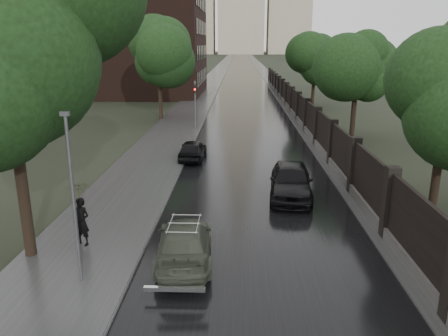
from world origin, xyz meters
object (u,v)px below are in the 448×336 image
tree_right_c (315,61)px  volga_sedan (185,242)px  tree_right_b (357,71)px  traffic_light (195,101)px  hatchback_left (193,150)px  tree_left_near (5,58)px  tree_left_far (159,62)px  tree_right_a (448,93)px  car_right_near (291,181)px  pedestrian_umbrella (79,196)px  lamp_post (73,199)px

tree_right_c → volga_sedan: size_ratio=1.63×
tree_right_b → volga_sedan: size_ratio=1.63×
traffic_light → hatchback_left: 9.28m
traffic_light → volga_sedan: size_ratio=0.93×
traffic_light → hatchback_left: traffic_light is taller
tree_left_near → tree_left_far: (-0.40, 27.00, -1.18)m
tree_right_a → car_right_near: bearing=167.3°
tree_right_b → tree_left_far: bearing=152.7°
car_right_near → hatchback_left: bearing=133.5°
tree_right_a → tree_right_b: size_ratio=1.00×
tree_left_near → hatchback_left: size_ratio=2.53×
hatchback_left → tree_left_near: bearing=74.9°
tree_left_far → tree_right_c: (15.50, 10.00, -0.29)m
tree_left_far → volga_sedan: (5.47, -26.92, -4.62)m
tree_right_c → traffic_light: tree_right_c is taller
tree_left_far → pedestrian_umbrella: bearing=-85.9°
traffic_light → tree_left_near: bearing=-98.5°
lamp_post → volga_sedan: bearing=28.8°
pedestrian_umbrella → tree_left_near: bearing=-134.3°
car_right_near → traffic_light: bearing=115.8°
tree_right_a → volga_sedan: (-10.03, -4.92, -4.33)m
lamp_post → traffic_light: (1.10, 23.49, -0.27)m
tree_right_c → traffic_light: (-11.80, -15.01, -2.55)m
tree_right_a → car_right_near: tree_right_a is taller
lamp_post → hatchback_left: lamp_post is taller
tree_right_c → pedestrian_umbrella: 38.82m
tree_right_b → lamp_post: tree_right_b is taller
tree_left_near → tree_right_a: tree_left_near is taller
tree_right_b → car_right_near: size_ratio=1.50×
traffic_light → car_right_near: bearing=-69.4°
tree_left_far → pedestrian_umbrella: (1.87, -26.22, -3.33)m
lamp_post → tree_right_a: bearing=26.7°
lamp_post → car_right_near: (7.00, 7.83, -1.88)m
tree_right_a → pedestrian_umbrella: (-13.63, -4.22, -3.04)m
tree_left_far → tree_right_a: tree_left_far is taller
lamp_post → hatchback_left: bearing=82.9°
tree_right_c → lamp_post: tree_right_c is taller
tree_left_near → tree_left_far: size_ratio=1.24×
lamp_post → pedestrian_umbrella: lamp_post is taller
tree_left_far → volga_sedan: size_ratio=1.72×
tree_right_c → hatchback_left: bearing=-114.7°
tree_left_near → pedestrian_umbrella: 4.80m
tree_left_near → car_right_near: tree_left_near is taller
traffic_light → volga_sedan: (1.77, -21.92, -1.77)m
tree_left_near → traffic_light: (3.30, 21.99, -4.02)m
tree_left_far → lamp_post: size_ratio=1.45×
lamp_post → pedestrian_umbrella: bearing=107.8°
hatchback_left → tree_right_b: bearing=-149.2°
hatchback_left → pedestrian_umbrella: pedestrian_umbrella is taller
tree_left_far → tree_right_b: bearing=-27.3°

